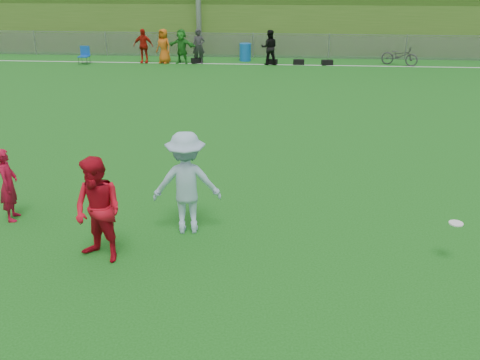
# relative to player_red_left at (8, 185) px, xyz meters

# --- Properties ---
(ground) EXTENTS (120.00, 120.00, 0.00)m
(ground) POSITION_rel_player_red_left_xyz_m (3.82, -0.49, -0.76)
(ground) COLOR #165612
(ground) RESTS_ON ground
(sideline_far) EXTENTS (60.00, 0.10, 0.01)m
(sideline_far) POSITION_rel_player_red_left_xyz_m (3.82, 17.51, -0.76)
(sideline_far) COLOR white
(sideline_far) RESTS_ON ground
(fence) EXTENTS (58.00, 0.06, 1.30)m
(fence) POSITION_rel_player_red_left_xyz_m (3.82, 19.51, -0.11)
(fence) COLOR gray
(fence) RESTS_ON ground
(berm) EXTENTS (120.00, 18.00, 3.00)m
(berm) POSITION_rel_player_red_left_xyz_m (3.82, 30.51, 0.74)
(berm) COLOR #2F5618
(berm) RESTS_ON ground
(spectator_row) EXTENTS (7.29, 0.86, 1.69)m
(spectator_row) POSITION_rel_player_red_left_xyz_m (0.89, 17.51, 0.09)
(spectator_row) COLOR #AE170C
(spectator_row) RESTS_ON ground
(gear_bags) EXTENTS (7.16, 0.53, 0.26)m
(gear_bags) POSITION_rel_player_red_left_xyz_m (4.95, 17.61, -0.63)
(gear_bags) COLOR black
(gear_bags) RESTS_ON ground
(player_red_left) EXTENTS (0.48, 0.62, 1.52)m
(player_red_left) POSITION_rel_player_red_left_xyz_m (0.00, 0.00, 0.00)
(player_red_left) COLOR #A40B28
(player_red_left) RESTS_ON ground
(player_red_center) EXTENTS (1.14, 1.04, 1.91)m
(player_red_center) POSITION_rel_player_red_left_xyz_m (2.34, -1.40, 0.19)
(player_red_center) COLOR red
(player_red_center) RESTS_ON ground
(player_blue) EXTENTS (1.39, 0.91, 2.02)m
(player_blue) POSITION_rel_player_red_left_xyz_m (3.67, -0.21, 0.25)
(player_blue) COLOR #9BBFD7
(player_blue) RESTS_ON ground
(frisbee) EXTENTS (0.24, 0.24, 0.02)m
(frisbee) POSITION_rel_player_red_left_xyz_m (8.47, -1.02, -0.00)
(frisbee) COLOR white
(frisbee) RESTS_ON ground
(recycling_bin) EXTENTS (0.70, 0.70, 0.88)m
(recycling_bin) POSITION_rel_player_red_left_xyz_m (3.48, 18.51, -0.32)
(recycling_bin) COLOR #1059B4
(recycling_bin) RESTS_ON ground
(camp_chair) EXTENTS (0.50, 0.51, 0.87)m
(camp_chair) POSITION_rel_player_red_left_xyz_m (-4.52, 16.92, -0.50)
(camp_chair) COLOR #104BAF
(camp_chair) RESTS_ON ground
(bicycle) EXTENTS (1.90, 1.30, 0.94)m
(bicycle) POSITION_rel_player_red_left_xyz_m (11.19, 17.84, -0.29)
(bicycle) COLOR #2E2E30
(bicycle) RESTS_ON ground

